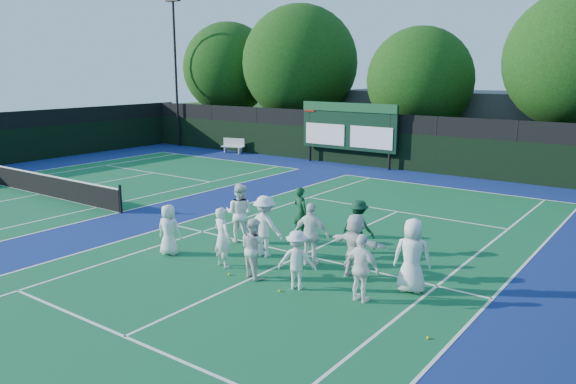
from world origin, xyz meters
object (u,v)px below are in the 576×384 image
Objects in this scene: tennis_net at (39,183)px; bench at (233,145)px; scoreboard at (348,127)px; coach_left at (301,212)px.

tennis_net is 7.13× the size of bench.
scoreboard is 3.79× the size of bench.
coach_left is (12.84, 1.54, 0.33)m from tennis_net.
coach_left is at bearing -41.82° from bench.
coach_left is at bearing 6.86° from tennis_net.
bench is at bearing 95.94° from tennis_net.
scoreboard is 0.53× the size of tennis_net.
scoreboard is 16.26m from tennis_net.
scoreboard reaches higher than tennis_net.
tennis_net is (-6.99, -14.59, -1.70)m from scoreboard.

